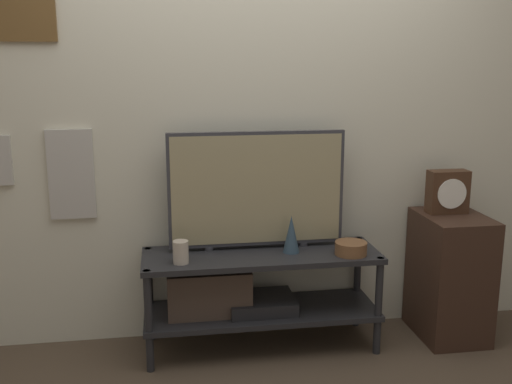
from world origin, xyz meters
The scene contains 9 objects.
ground_plane centered at (0.00, 0.00, 0.00)m, with size 12.00×12.00×0.00m, color #4C3D2D.
wall_back centered at (-0.01, 0.51, 1.35)m, with size 6.40×0.08×2.70m.
media_console centered at (-0.11, 0.25, 0.34)m, with size 1.27×0.42×0.54m.
television centered at (-0.01, 0.34, 0.88)m, with size 0.96×0.05×0.65m.
vase_slim_bronze centered at (0.16, 0.24, 0.65)m, with size 0.09×0.09×0.20m.
vase_wide_bowl centered at (0.47, 0.15, 0.58)m, with size 0.17×0.17×0.07m.
candle_jar centered at (-0.43, 0.15, 0.60)m, with size 0.08×0.08×0.12m.
side_table centered at (1.08, 0.23, 0.36)m, with size 0.35×0.46×0.71m.
mantel_clock centered at (1.07, 0.29, 0.84)m, with size 0.22×0.11×0.24m.
Camera 1 is at (-0.51, -2.77, 1.58)m, focal length 42.00 mm.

